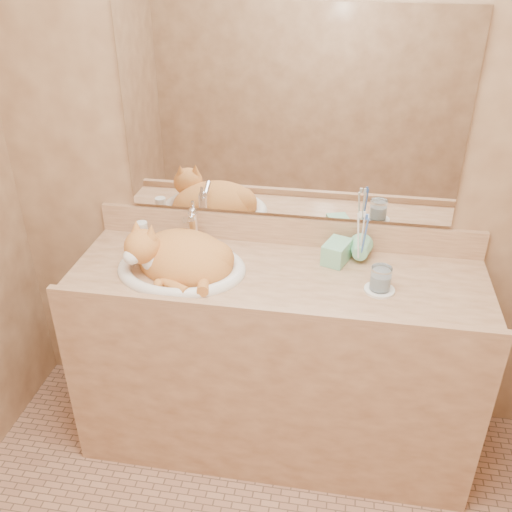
% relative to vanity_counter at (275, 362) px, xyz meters
% --- Properties ---
extents(wall_back, '(2.40, 0.02, 2.50)m').
position_rel_vanity_counter_xyz_m(wall_back, '(0.00, 0.28, 0.82)').
color(wall_back, brown).
rests_on(wall_back, ground).
extents(vanity_counter, '(1.60, 0.55, 0.85)m').
position_rel_vanity_counter_xyz_m(vanity_counter, '(0.00, 0.00, 0.00)').
color(vanity_counter, '#8E5F3F').
rests_on(vanity_counter, floor).
extents(mirror, '(1.30, 0.02, 0.80)m').
position_rel_vanity_counter_xyz_m(mirror, '(0.00, 0.26, 0.97)').
color(mirror, white).
rests_on(mirror, wall_back).
extents(sink_basin, '(0.51, 0.43, 0.15)m').
position_rel_vanity_counter_xyz_m(sink_basin, '(-0.37, -0.02, 0.50)').
color(sink_basin, white).
rests_on(sink_basin, vanity_counter).
extents(faucet, '(0.06, 0.14, 0.19)m').
position_rel_vanity_counter_xyz_m(faucet, '(-0.37, 0.17, 0.52)').
color(faucet, silver).
rests_on(faucet, vanity_counter).
extents(cat, '(0.48, 0.43, 0.22)m').
position_rel_vanity_counter_xyz_m(cat, '(-0.38, -0.02, 0.49)').
color(cat, '#BC6A2B').
rests_on(cat, sink_basin).
extents(soap_dispenser, '(0.11, 0.11, 0.19)m').
position_rel_vanity_counter_xyz_m(soap_dispenser, '(0.20, 0.09, 0.52)').
color(soap_dispenser, '#7FCB9F').
rests_on(soap_dispenser, vanity_counter).
extents(toothbrush_cup, '(0.10, 0.10, 0.09)m').
position_rel_vanity_counter_xyz_m(toothbrush_cup, '(0.31, 0.13, 0.47)').
color(toothbrush_cup, '#7FCB9F').
rests_on(toothbrush_cup, vanity_counter).
extents(toothbrushes, '(0.04, 0.04, 0.23)m').
position_rel_vanity_counter_xyz_m(toothbrushes, '(0.31, 0.13, 0.56)').
color(toothbrushes, silver).
rests_on(toothbrushes, toothbrush_cup).
extents(saucer, '(0.11, 0.11, 0.01)m').
position_rel_vanity_counter_xyz_m(saucer, '(0.38, -0.04, 0.43)').
color(saucer, white).
rests_on(saucer, vanity_counter).
extents(water_glass, '(0.08, 0.08, 0.09)m').
position_rel_vanity_counter_xyz_m(water_glass, '(0.38, -0.04, 0.48)').
color(water_glass, white).
rests_on(water_glass, saucer).
extents(lotion_bottle, '(0.05, 0.05, 0.11)m').
position_rel_vanity_counter_xyz_m(lotion_bottle, '(-0.58, 0.13, 0.48)').
color(lotion_bottle, silver).
rests_on(lotion_bottle, vanity_counter).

